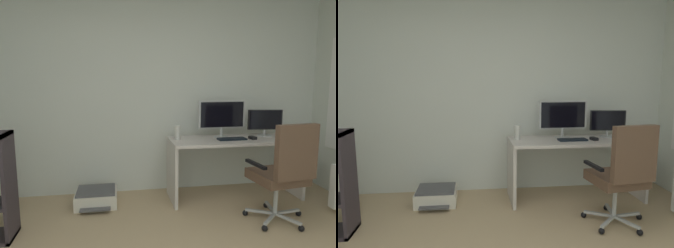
% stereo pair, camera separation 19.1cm
% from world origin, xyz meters
% --- Properties ---
extents(wall_back, '(4.82, 0.10, 2.58)m').
position_xyz_m(wall_back, '(0.00, 2.55, 1.29)').
color(wall_back, silver).
rests_on(wall_back, ground).
extents(desk, '(1.60, 0.59, 0.74)m').
position_xyz_m(desk, '(1.10, 2.08, 0.55)').
color(desk, silver).
rests_on(desk, ground).
extents(monitor_main, '(0.59, 0.18, 0.46)m').
position_xyz_m(monitor_main, '(0.96, 2.19, 1.01)').
color(monitor_main, '#B2B5B7').
rests_on(monitor_main, desk).
extents(monitor_secondary, '(0.43, 0.18, 0.33)m').
position_xyz_m(monitor_secondary, '(1.54, 2.19, 0.93)').
color(monitor_secondary, '#B2B5B7').
rests_on(monitor_secondary, desk).
extents(keyboard, '(0.34, 0.14, 0.02)m').
position_xyz_m(keyboard, '(1.03, 2.02, 0.75)').
color(keyboard, black).
rests_on(keyboard, desk).
extents(computer_mouse, '(0.08, 0.11, 0.03)m').
position_xyz_m(computer_mouse, '(1.29, 2.01, 0.76)').
color(computer_mouse, black).
rests_on(computer_mouse, desk).
extents(desktop_speaker, '(0.07, 0.07, 0.17)m').
position_xyz_m(desktop_speaker, '(0.39, 2.14, 0.82)').
color(desktop_speaker, silver).
rests_on(desktop_speaker, desk).
extents(office_chair, '(0.62, 0.65, 1.05)m').
position_xyz_m(office_chair, '(1.29, 1.30, 0.57)').
color(office_chair, '#B7BABC').
rests_on(office_chair, ground).
extents(printer, '(0.47, 0.49, 0.19)m').
position_xyz_m(printer, '(-0.58, 2.11, 0.09)').
color(printer, silver).
rests_on(printer, ground).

